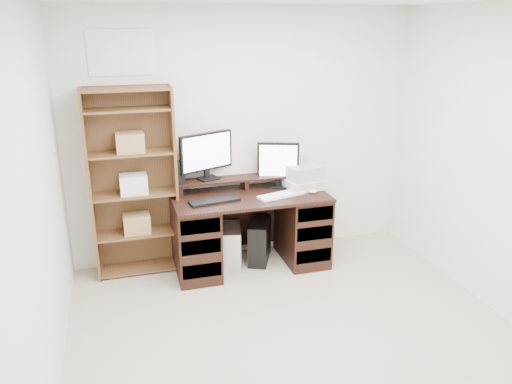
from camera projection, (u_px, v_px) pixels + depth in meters
name	position (u px, v px, depth m)	size (l,w,h in m)	color
room	(323.00, 202.00, 3.19)	(3.54, 4.04, 2.54)	#BCAB94
desk	(250.00, 229.00, 4.95)	(1.50, 0.70, 0.75)	black
riser_shelf	(244.00, 180.00, 4.99)	(1.40, 0.22, 0.12)	black
monitor_wide	(206.00, 153.00, 4.85)	(0.55, 0.26, 0.46)	black
monitor_small	(278.00, 163.00, 4.99)	(0.41, 0.21, 0.46)	black
speaker	(179.00, 172.00, 4.77)	(0.09, 0.09, 0.22)	black
keyboard_black	(214.00, 201.00, 4.64)	(0.47, 0.16, 0.03)	black
keyboard_white	(281.00, 195.00, 4.80)	(0.47, 0.14, 0.02)	white
mouse	(313.00, 191.00, 4.88)	(0.08, 0.06, 0.03)	white
printer	(305.00, 184.00, 5.01)	(0.37, 0.28, 0.09)	beige
basket	(305.00, 173.00, 4.97)	(0.32, 0.23, 0.14)	#A0A7AB
tower_silver	(231.00, 246.00, 5.02)	(0.18, 0.41, 0.41)	silver
tower_black	(260.00, 241.00, 5.11)	(0.34, 0.47, 0.43)	black
bookshelf	(133.00, 181.00, 4.69)	(0.80, 0.30, 1.80)	brown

